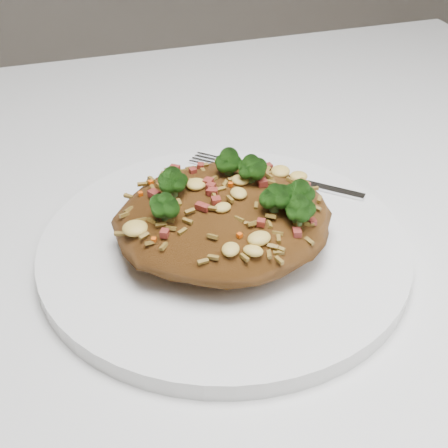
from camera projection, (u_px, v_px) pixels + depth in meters
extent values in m
cube|color=silver|center=(78.00, 261.00, 0.51)|extent=(1.20, 0.80, 0.04)
cylinder|color=olive|center=(384.00, 251.00, 1.13)|extent=(0.06, 0.06, 0.71)
cylinder|color=white|center=(224.00, 247.00, 0.48)|extent=(0.28, 0.28, 0.01)
ellipsoid|color=brown|center=(224.00, 218.00, 0.47)|extent=(0.16, 0.15, 0.04)
ellipsoid|color=#123A08|center=(275.00, 196.00, 0.44)|extent=(0.02, 0.02, 0.02)
ellipsoid|color=#123A08|center=(300.00, 194.00, 0.45)|extent=(0.02, 0.02, 0.02)
ellipsoid|color=#123A08|center=(172.00, 181.00, 0.45)|extent=(0.02, 0.02, 0.02)
ellipsoid|color=#123A08|center=(299.00, 209.00, 0.43)|extent=(0.02, 0.02, 0.02)
ellipsoid|color=#123A08|center=(166.00, 205.00, 0.43)|extent=(0.02, 0.02, 0.02)
ellipsoid|color=#123A08|center=(229.00, 161.00, 0.48)|extent=(0.02, 0.02, 0.02)
ellipsoid|color=#123A08|center=(251.00, 168.00, 0.47)|extent=(0.02, 0.02, 0.02)
cube|color=silver|center=(326.00, 188.00, 0.54)|extent=(0.08, 0.07, 0.00)
cube|color=silver|center=(224.00, 164.00, 0.57)|extent=(0.04, 0.04, 0.00)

